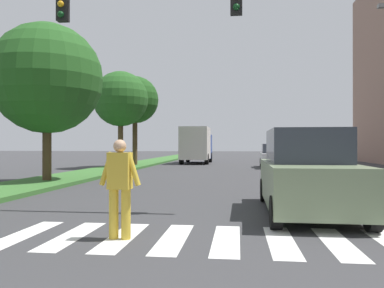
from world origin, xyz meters
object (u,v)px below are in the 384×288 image
object	(u,v)px
tree_distant	(135,100)
pedestrian_performer	(120,184)
sedan_midblock	(273,157)
truck_box_delivery	(197,145)
tree_mid	(47,79)
traffic_light_gantry	(60,37)
suv_crossing	(306,173)
tree_far	(121,99)

from	to	relation	value
tree_distant	pedestrian_performer	world-z (taller)	tree_distant
sedan_midblock	truck_box_delivery	xyz separation A→B (m)	(-6.08, 5.76, 0.86)
tree_mid	traffic_light_gantry	distance (m)	6.83
traffic_light_gantry	pedestrian_performer	size ratio (longest dim) A/B	4.71
pedestrian_performer	suv_crossing	xyz separation A→B (m)	(3.59, 2.98, -0.00)
pedestrian_performer	sedan_midblock	bearing A→B (deg)	78.21
suv_crossing	truck_box_delivery	size ratio (longest dim) A/B	0.74
traffic_light_gantry	sedan_midblock	xyz separation A→B (m)	(6.93, 18.59, -3.54)
tree_mid	tree_far	bearing A→B (deg)	90.77
tree_mid	sedan_midblock	bearing A→B (deg)	50.81
tree_mid	tree_distant	bearing A→B (deg)	88.57
tree_mid	suv_crossing	world-z (taller)	tree_mid
tree_far	suv_crossing	bearing A→B (deg)	-59.63
pedestrian_performer	truck_box_delivery	xyz separation A→B (m)	(-1.60, 27.22, 0.70)
traffic_light_gantry	pedestrian_performer	distance (m)	5.07
tree_far	pedestrian_performer	world-z (taller)	tree_far
tree_distant	suv_crossing	bearing A→B (deg)	-63.62
tree_far	tree_distant	xyz separation A→B (m)	(0.46, 2.05, 0.16)
pedestrian_performer	truck_box_delivery	world-z (taller)	truck_box_delivery
tree_far	traffic_light_gantry	world-z (taller)	tree_far
tree_far	tree_distant	world-z (taller)	tree_distant
tree_far	traffic_light_gantry	bearing A→B (deg)	-77.87
truck_box_delivery	traffic_light_gantry	bearing A→B (deg)	-92.01
tree_distant	traffic_light_gantry	size ratio (longest dim) A/B	0.82
tree_mid	pedestrian_performer	size ratio (longest dim) A/B	3.83
tree_mid	tree_far	distance (m)	10.56
tree_distant	suv_crossing	distance (m)	20.93
traffic_light_gantry	tree_far	bearing A→B (deg)	102.13
tree_far	tree_distant	distance (m)	2.11
tree_distant	pedestrian_performer	distance (m)	22.45
traffic_light_gantry	truck_box_delivery	size ratio (longest dim) A/B	1.28
tree_mid	pedestrian_performer	bearing A→B (deg)	-56.34
tree_distant	pedestrian_performer	size ratio (longest dim) A/B	3.85
traffic_light_gantry	tree_mid	bearing A→B (deg)	119.86
sedan_midblock	pedestrian_performer	bearing A→B (deg)	-101.79
tree_mid	truck_box_delivery	xyz separation A→B (m)	(4.25, 18.43, -2.70)
truck_box_delivery	pedestrian_performer	bearing A→B (deg)	-86.64
suv_crossing	truck_box_delivery	bearing A→B (deg)	102.09
pedestrian_performer	suv_crossing	world-z (taller)	suv_crossing
tree_mid	sedan_midblock	distance (m)	16.73
tree_mid	truck_box_delivery	bearing A→B (deg)	77.01
pedestrian_performer	sedan_midblock	world-z (taller)	pedestrian_performer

